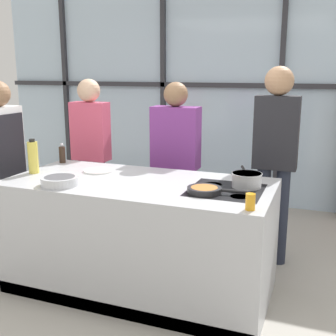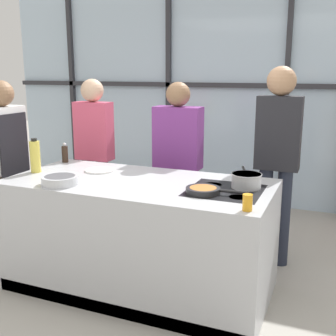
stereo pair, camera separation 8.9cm
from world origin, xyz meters
TOP-DOWN VIEW (x-y plane):
  - ground_plane at (0.00, 0.00)m, footprint 18.00×18.00m
  - back_window_wall at (0.00, 2.53)m, footprint 6.40×0.10m
  - demo_island at (0.00, -0.00)m, footprint 2.06×0.96m
  - chef at (-1.37, 0.08)m, footprint 0.23×0.40m
  - spectator_far_left at (-0.92, 0.85)m, footprint 0.38×0.23m
  - spectator_center_left at (0.00, 0.85)m, footprint 0.45×0.23m
  - spectator_center_right at (0.92, 0.85)m, footprint 0.38×0.25m
  - frying_pan at (0.57, -0.12)m, footprint 0.43×0.24m
  - saucepan at (0.81, 0.13)m, footprint 0.22×0.40m
  - white_plate at (-0.45, 0.17)m, footprint 0.25×0.25m
  - mixing_bowl at (-0.50, -0.32)m, footprint 0.28×0.28m
  - oil_bottle at (-0.93, -0.06)m, footprint 0.08×0.08m
  - pepper_grinder at (-0.94, 0.36)m, footprint 0.06×0.06m
  - juice_glass_near at (0.93, -0.38)m, footprint 0.06×0.06m

SIDE VIEW (x-z plane):
  - ground_plane at x=0.00m, z-range 0.00..0.00m
  - demo_island at x=0.00m, z-range 0.00..0.89m
  - white_plate at x=-0.45m, z-range 0.89..0.90m
  - frying_pan at x=0.57m, z-range 0.89..0.93m
  - spectator_center_left at x=0.00m, z-range 0.10..1.72m
  - mixing_bowl at x=-0.50m, z-range 0.89..0.96m
  - juice_glass_near at x=0.93m, z-range 0.89..0.99m
  - chef at x=-1.37m, z-range 0.12..1.76m
  - saucepan at x=0.81m, z-range 0.89..1.00m
  - spectator_far_left at x=-0.92m, z-range 0.13..1.77m
  - pepper_grinder at x=-0.94m, z-range 0.88..1.06m
  - oil_bottle at x=-0.93m, z-range 0.88..1.17m
  - spectator_center_right at x=0.92m, z-range 0.16..1.92m
  - back_window_wall at x=0.00m, z-range 0.00..2.80m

